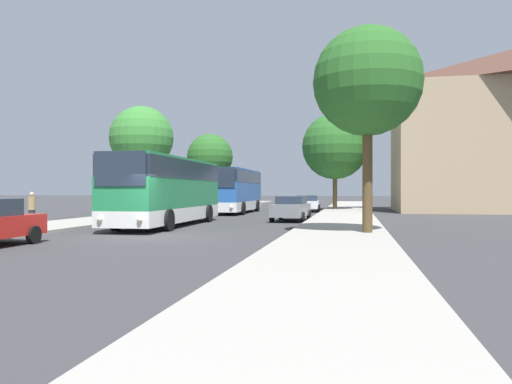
% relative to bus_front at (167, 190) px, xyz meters
% --- Properties ---
extents(ground_plane, '(300.00, 300.00, 0.00)m').
position_rel_bus_front_xyz_m(ground_plane, '(1.86, -5.86, -1.85)').
color(ground_plane, '#38383A').
rests_on(ground_plane, ground).
extents(sidewalk_left, '(4.00, 120.00, 0.15)m').
position_rel_bus_front_xyz_m(sidewalk_left, '(-5.14, -5.86, -1.78)').
color(sidewalk_left, '#A39E93').
rests_on(sidewalk_left, ground_plane).
extents(sidewalk_right, '(4.00, 120.00, 0.15)m').
position_rel_bus_front_xyz_m(sidewalk_right, '(8.86, -5.86, -1.78)').
color(sidewalk_right, '#A39E93').
rests_on(sidewalk_right, ground_plane).
extents(bus_front, '(2.91, 11.18, 3.48)m').
position_rel_bus_front_xyz_m(bus_front, '(0.00, 0.00, 0.00)').
color(bus_front, silver).
rests_on(bus_front, ground_plane).
extents(bus_middle, '(2.97, 10.74, 3.51)m').
position_rel_bus_front_xyz_m(bus_middle, '(0.03, 14.92, 0.02)').
color(bus_middle, silver).
rests_on(bus_middle, ground_plane).
extents(parked_car_right_near, '(2.13, 4.53, 1.49)m').
position_rel_bus_front_xyz_m(parked_car_right_near, '(5.80, 5.32, -1.07)').
color(parked_car_right_near, slate).
rests_on(parked_car_right_near, ground_plane).
extents(parked_car_right_far, '(2.27, 4.77, 1.40)m').
position_rel_bus_front_xyz_m(parked_car_right_far, '(5.55, 18.75, -1.11)').
color(parked_car_right_far, silver).
rests_on(parked_car_right_far, ground_plane).
extents(pedestrian_waiting_near, '(0.36, 0.36, 1.62)m').
position_rel_bus_front_xyz_m(pedestrian_waiting_near, '(-5.36, -3.52, -0.89)').
color(pedestrian_waiting_near, '#23232D').
rests_on(pedestrian_waiting_near, sidewalk_left).
extents(tree_left_near, '(4.55, 4.55, 7.32)m').
position_rel_bus_front_xyz_m(tree_left_near, '(-4.55, 23.30, 3.32)').
color(tree_left_near, '#47331E').
rests_on(tree_left_near, sidewalk_left).
extents(tree_left_far, '(4.74, 4.74, 7.98)m').
position_rel_bus_front_xyz_m(tree_left_far, '(-6.09, 10.48, 3.89)').
color(tree_left_far, brown).
rests_on(tree_left_far, sidewalk_left).
extents(tree_right_near, '(5.97, 5.97, 8.67)m').
position_rel_bus_front_xyz_m(tree_right_near, '(7.82, 21.30, 3.97)').
color(tree_right_near, brown).
rests_on(tree_right_near, sidewalk_right).
extents(tree_right_mid, '(4.38, 4.38, 8.26)m').
position_rel_bus_front_xyz_m(tree_right_mid, '(10.02, -3.96, 4.33)').
color(tree_right_mid, '#513D23').
rests_on(tree_right_mid, sidewalk_right).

